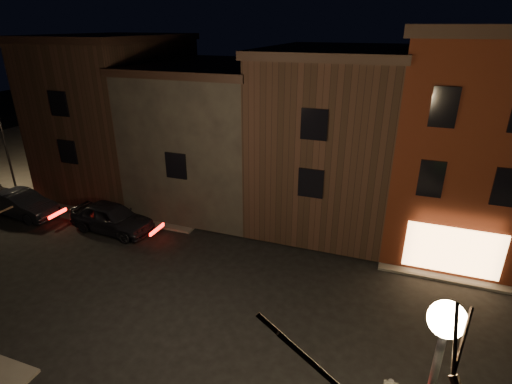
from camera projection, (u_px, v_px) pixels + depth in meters
ground at (238, 312)px, 15.93m from camera, size 120.00×120.00×0.00m
sidewalk_far_left at (129, 139)px, 39.57m from camera, size 30.00×30.00×0.12m
corner_building at (462, 140)px, 19.48m from camera, size 6.50×8.50×10.50m
row_building_a at (332, 134)px, 22.66m from camera, size 7.30×10.30×9.40m
row_building_b at (217, 132)px, 25.16m from camera, size 7.80×10.30×8.40m
row_building_c at (120, 112)px, 27.17m from camera, size 7.30×10.30×9.90m
street_lamp_near at (435, 372)px, 6.76m from camera, size 0.60×0.60×6.48m
parked_car_a at (112, 217)px, 21.90m from camera, size 4.93×2.27×1.64m
parked_car_b at (22, 204)px, 23.63m from camera, size 4.74×1.91×1.53m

